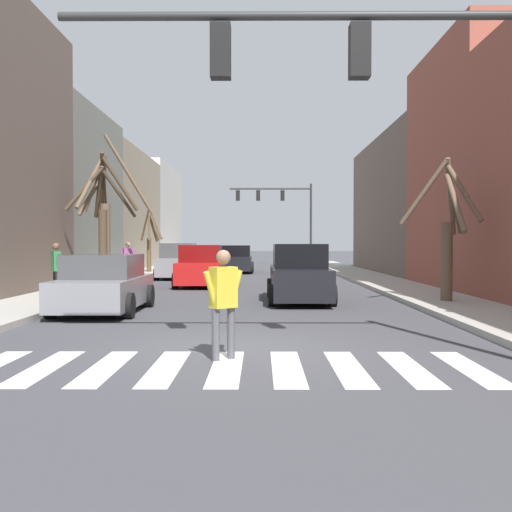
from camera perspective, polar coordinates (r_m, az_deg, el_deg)
ground_plane at (r=10.59m, az=-2.34°, el=-8.82°), size 240.00×240.00×0.00m
building_row_left at (r=31.65m, az=-19.62°, el=6.55°), size 6.00×54.82×12.01m
building_row_right at (r=25.93m, az=22.68°, el=6.33°), size 6.00×39.07×9.52m
crosswalk_stripes at (r=9.02m, az=-2.83°, el=-10.58°), size 7.65×2.60×0.01m
traffic_signal_near at (r=9.90m, az=11.78°, el=15.24°), size 7.34×0.28×5.80m
traffic_signal_far at (r=48.49m, az=2.42°, el=4.88°), size 6.65×0.28×6.61m
car_driving_toward_lane at (r=30.95m, az=-7.40°, el=-0.60°), size 2.03×4.16×1.82m
car_parked_right_far at (r=16.41m, az=-14.28°, el=-2.71°), size 2.13×4.29×1.54m
car_at_intersection at (r=25.32m, az=-5.25°, el=-1.08°), size 2.03×4.22×1.76m
car_driving_away_lane at (r=41.19m, az=4.89°, el=-0.23°), size 1.99×4.44×1.65m
car_parked_right_mid at (r=18.91m, az=4.12°, el=-1.80°), size 1.97×4.89×1.82m
car_parked_right_near at (r=36.86m, az=-1.91°, el=-0.37°), size 2.15×4.45×1.69m
pedestrian_on_left_sidewalk at (r=9.49m, az=-3.13°, el=-3.72°), size 0.64×0.54×1.74m
pedestrian_crossing_street at (r=27.23m, az=-12.13°, el=-0.20°), size 0.67×0.46×1.72m
pedestrian_waiting_at_curb at (r=19.89m, az=-18.51°, el=-0.80°), size 0.47×0.66×1.70m
street_tree_right_far at (r=24.92m, az=-14.22°, el=3.39°), size 2.87×3.19×6.08m
street_tree_right_mid at (r=18.43m, az=17.84°, el=2.28°), size 2.05×2.64×4.22m
street_tree_right_near at (r=35.61m, az=-10.04°, el=1.44°), size 1.60×1.81×3.83m
street_tree_left_near at (r=24.37m, az=-14.33°, el=3.28°), size 2.73×2.06×5.28m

